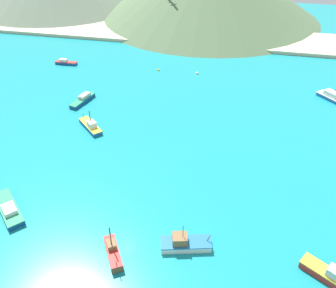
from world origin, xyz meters
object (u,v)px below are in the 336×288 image
at_px(fishing_boat_1, 185,243).
at_px(fishing_boat_3, 113,252).
at_px(fishing_boat_0, 330,275).
at_px(buoy_1, 159,70).
at_px(fishing_boat_2, 334,98).
at_px(fishing_boat_4, 83,100).
at_px(fishing_boat_5, 91,126).
at_px(fishing_boat_7, 66,62).
at_px(buoy_0, 197,73).
at_px(fishing_boat_6, 9,209).
at_px(radio_tower, 168,0).

bearing_deg(fishing_boat_1, fishing_boat_3, -159.01).
relative_size(fishing_boat_0, buoy_1, 10.89).
distance_m(fishing_boat_2, fishing_boat_4, 71.46).
height_order(fishing_boat_0, fishing_boat_5, fishing_boat_5).
xyz_separation_m(fishing_boat_3, fishing_boat_7, (-42.41, 71.84, -0.24)).
relative_size(fishing_boat_3, buoy_1, 8.65).
bearing_deg(fishing_boat_7, buoy_1, 3.02).
height_order(fishing_boat_0, fishing_boat_7, fishing_boat_0).
relative_size(fishing_boat_5, buoy_1, 10.51).
bearing_deg(fishing_boat_1, fishing_boat_5, 133.48).
bearing_deg(buoy_0, fishing_boat_4, -138.24).
relative_size(fishing_boat_4, buoy_1, 12.11).
xyz_separation_m(fishing_boat_6, radio_tower, (6.99, 107.70, 12.12)).
xyz_separation_m(fishing_boat_2, buoy_0, (-40.83, 9.62, -0.66)).
xyz_separation_m(fishing_boat_0, buoy_0, (-30.98, 70.64, -0.81)).
bearing_deg(buoy_1, buoy_0, 0.13).
xyz_separation_m(fishing_boat_3, fishing_boat_6, (-22.33, 5.33, -0.18)).
relative_size(fishing_boat_4, radio_tower, 0.38).
bearing_deg(fishing_boat_0, fishing_boat_4, 143.07).
bearing_deg(fishing_boat_3, fishing_boat_1, 20.99).
relative_size(fishing_boat_5, fishing_boat_6, 0.84).
bearing_deg(buoy_0, fishing_boat_6, -110.36).
bearing_deg(fishing_boat_4, buoy_1, 58.24).
relative_size(fishing_boat_1, fishing_boat_2, 0.92).
bearing_deg(fishing_boat_6, fishing_boat_2, 41.55).
bearing_deg(buoy_0, fishing_boat_5, -119.13).
bearing_deg(fishing_boat_4, fishing_boat_3, -61.69).
distance_m(fishing_boat_7, buoy_1, 32.58).
bearing_deg(fishing_boat_4, radio_tower, 80.89).
xyz_separation_m(fishing_boat_1, fishing_boat_6, (-33.49, 1.05, -0.21)).
relative_size(fishing_boat_0, fishing_boat_3, 1.26).
distance_m(fishing_boat_4, buoy_1, 30.21).
bearing_deg(fishing_boat_5, radio_tower, 87.81).
height_order(fishing_boat_4, fishing_boat_5, fishing_boat_5).
distance_m(fishing_boat_4, radio_tower, 67.09).
bearing_deg(fishing_boat_2, fishing_boat_6, -138.45).
bearing_deg(fishing_boat_2, fishing_boat_5, -155.27).
bearing_deg(fishing_boat_3, buoy_1, 97.66).
xyz_separation_m(fishing_boat_1, buoy_0, (-8.15, 69.31, -0.76)).
bearing_deg(buoy_0, fishing_boat_3, -92.34).
bearing_deg(buoy_0, fishing_boat_2, -13.26).
distance_m(fishing_boat_1, buoy_1, 72.41).
bearing_deg(fishing_boat_7, buoy_0, 2.20).
relative_size(fishing_boat_4, fishing_boat_6, 0.96).
xyz_separation_m(fishing_boat_4, fishing_boat_6, (3.46, -42.55, -0.05)).
distance_m(fishing_boat_1, buoy_0, 69.79).
bearing_deg(fishing_boat_3, fishing_boat_0, 4.96).
bearing_deg(fishing_boat_0, radio_tower, 114.14).
bearing_deg(fishing_boat_4, fishing_boat_2, 13.01).
relative_size(fishing_boat_1, fishing_boat_6, 0.91).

